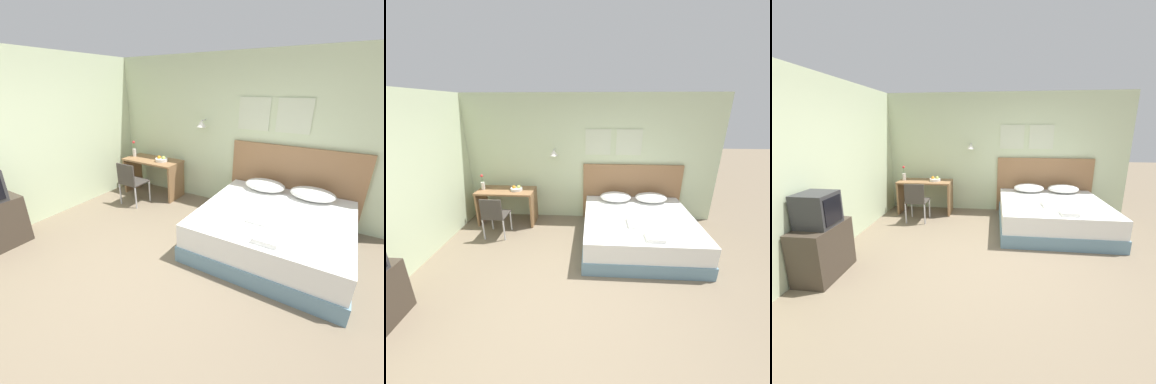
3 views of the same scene
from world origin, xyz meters
TOP-DOWN VIEW (x-y plane):
  - ground_plane at (0.00, 0.00)m, footprint 24.00×24.00m
  - wall_back at (0.01, 2.65)m, footprint 5.72×0.31m
  - bed at (1.10, 1.57)m, footprint 1.97×1.98m
  - headboard at (1.10, 2.59)m, footprint 2.09×0.06m
  - pillow_left at (0.74, 2.29)m, footprint 0.64×0.44m
  - pillow_right at (1.46, 2.29)m, footprint 0.64×0.44m
  - folded_towel_near_foot at (1.02, 1.28)m, footprint 0.32×0.33m
  - folded_towel_mid_bed at (1.20, 0.83)m, footprint 0.27×0.26m
  - desk at (-1.56, 2.25)m, footprint 1.18×0.57m
  - desk_chair at (-1.58, 1.61)m, footprint 0.43×0.43m
  - fruit_bowl at (-1.33, 2.24)m, footprint 0.24×0.24m
  - flower_vase at (-2.05, 2.26)m, footprint 0.08×0.08m

SIDE VIEW (x-z plane):
  - ground_plane at x=0.00m, z-range 0.00..0.00m
  - bed at x=1.10m, z-range 0.00..0.54m
  - desk_chair at x=-1.58m, z-range 0.08..0.90m
  - desk at x=-1.56m, z-range 0.15..0.89m
  - folded_towel_near_foot at x=1.02m, z-range 0.54..0.60m
  - folded_towel_mid_bed at x=1.20m, z-range 0.54..0.60m
  - headboard at x=1.10m, z-range 0.00..1.24m
  - pillow_left at x=0.74m, z-range 0.54..0.71m
  - pillow_right at x=1.46m, z-range 0.54..0.71m
  - fruit_bowl at x=-1.33m, z-range 0.72..0.83m
  - flower_vase at x=-2.05m, z-range 0.69..1.02m
  - wall_back at x=0.01m, z-range 0.01..2.66m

